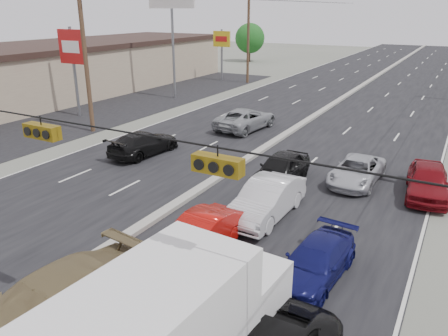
{
  "coord_description": "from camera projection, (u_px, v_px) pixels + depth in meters",
  "views": [
    {
      "loc": [
        10.49,
        -6.9,
        8.3
      ],
      "look_at": [
        2.37,
        7.65,
        2.2
      ],
      "focal_mm": 35.0,
      "sensor_mm": 36.0,
      "label": 1
    }
  ],
  "objects": [
    {
      "name": "ground",
      "position": [
        34.0,
        298.0,
        13.31
      ],
      "size": [
        200.0,
        200.0,
        0.0
      ],
      "primitive_type": "plane",
      "color": "#606356",
      "rests_on": "ground"
    },
    {
      "name": "road_surface",
      "position": [
        325.0,
        110.0,
        37.91
      ],
      "size": [
        20.0,
        160.0,
        0.02
      ],
      "primitive_type": "cube",
      "color": "black",
      "rests_on": "ground"
    },
    {
      "name": "center_median",
      "position": [
        325.0,
        109.0,
        37.87
      ],
      "size": [
        0.5,
        160.0,
        0.2
      ],
      "primitive_type": "cube",
      "color": "gray",
      "rests_on": "ground"
    },
    {
      "name": "strip_mall",
      "position": [
        66.0,
        70.0,
        44.91
      ],
      "size": [
        12.0,
        42.0,
        4.6
      ],
      "primitive_type": "cube",
      "color": "tan",
      "rests_on": "ground"
    },
    {
      "name": "parking_lot",
      "position": [
        135.0,
        101.0,
        41.59
      ],
      "size": [
        10.0,
        42.0,
        0.02
      ],
      "primitive_type": "cube",
      "color": "black",
      "rests_on": "ground"
    },
    {
      "name": "utility_pole_left_b",
      "position": [
        86.0,
        59.0,
        29.57
      ],
      "size": [
        1.6,
        0.3,
        10.0
      ],
      "color": "#422D1E",
      "rests_on": "ground"
    },
    {
      "name": "utility_pole_left_c",
      "position": [
        248.0,
        38.0,
        50.07
      ],
      "size": [
        1.6,
        0.3,
        10.0
      ],
      "color": "#422D1E",
      "rests_on": "ground"
    },
    {
      "name": "traffic_signals",
      "position": [
        39.0,
        129.0,
        10.78
      ],
      "size": [
        25.0,
        0.3,
        0.54
      ],
      "color": "black",
      "rests_on": "ground"
    },
    {
      "name": "pole_sign_mid",
      "position": [
        72.0,
        52.0,
        34.09
      ],
      "size": [
        2.6,
        0.25,
        7.0
      ],
      "color": "slate",
      "rests_on": "ground"
    },
    {
      "name": "pole_sign_billboard",
      "position": [
        171.0,
        2.0,
        39.85
      ],
      "size": [
        5.0,
        0.25,
        11.0
      ],
      "color": "slate",
      "rests_on": "ground"
    },
    {
      "name": "pole_sign_far",
      "position": [
        222.0,
        43.0,
        51.91
      ],
      "size": [
        2.2,
        0.25,
        6.0
      ],
      "color": "slate",
      "rests_on": "ground"
    },
    {
      "name": "tree_left_far",
      "position": [
        250.0,
        38.0,
        71.29
      ],
      "size": [
        4.8,
        4.8,
        6.12
      ],
      "color": "#382619",
      "rests_on": "ground"
    },
    {
      "name": "box_truck",
      "position": [
        173.0,
        335.0,
        9.32
      ],
      "size": [
        2.78,
        6.83,
        3.39
      ],
      "rotation": [
        0.0,
        0.0,
        -0.07
      ],
      "color": "black",
      "rests_on": "ground"
    },
    {
      "name": "tan_sedan",
      "position": [
        49.0,
        310.0,
        11.4
      ],
      "size": [
        3.2,
        6.32,
        1.76
      ],
      "primitive_type": "imported",
      "rotation": [
        0.0,
        0.0,
        -0.13
      ],
      "color": "olive",
      "rests_on": "ground"
    },
    {
      "name": "red_sedan",
      "position": [
        199.0,
        235.0,
        15.57
      ],
      "size": [
        1.72,
        4.27,
        1.38
      ],
      "primitive_type": "imported",
      "rotation": [
        0.0,
        0.0,
        -0.06
      ],
      "color": "#AF0F0A",
      "rests_on": "ground"
    },
    {
      "name": "queue_car_a",
      "position": [
        281.0,
        169.0,
        21.8
      ],
      "size": [
        1.92,
        4.5,
        1.52
      ],
      "primitive_type": "imported",
      "rotation": [
        0.0,
        0.0,
        -0.03
      ],
      "color": "black",
      "rests_on": "ground"
    },
    {
      "name": "queue_car_b",
      "position": [
        267.0,
        200.0,
        18.22
      ],
      "size": [
        1.82,
        4.86,
        1.58
      ],
      "primitive_type": "imported",
      "rotation": [
        0.0,
        0.0,
        -0.03
      ],
      "color": "silver",
      "rests_on": "ground"
    },
    {
      "name": "queue_car_c",
      "position": [
        357.0,
        171.0,
        21.87
      ],
      "size": [
        2.26,
        4.6,
        1.26
      ],
      "primitive_type": "imported",
      "rotation": [
        0.0,
        0.0,
        -0.04
      ],
      "color": "#ADAFB5",
      "rests_on": "ground"
    },
    {
      "name": "queue_car_d",
      "position": [
        315.0,
        262.0,
        14.07
      ],
      "size": [
        2.03,
        4.33,
        1.22
      ],
      "primitive_type": "imported",
      "rotation": [
        0.0,
        0.0,
        -0.08
      ],
      "color": "#101150",
      "rests_on": "ground"
    },
    {
      "name": "queue_car_e",
      "position": [
        428.0,
        181.0,
        20.22
      ],
      "size": [
        2.31,
        4.71,
        1.55
      ],
      "primitive_type": "imported",
      "rotation": [
        0.0,
        0.0,
        0.11
      ],
      "color": "maroon",
      "rests_on": "ground"
    },
    {
      "name": "oncoming_near",
      "position": [
        144.0,
        143.0,
        26.12
      ],
      "size": [
        2.39,
        4.98,
        1.4
      ],
      "primitive_type": "imported",
      "rotation": [
        0.0,
        0.0,
        3.05
      ],
      "color": "black",
      "rests_on": "ground"
    },
    {
      "name": "oncoming_far",
      "position": [
        246.0,
        119.0,
        31.61
      ],
      "size": [
        3.12,
        5.75,
        1.53
      ],
      "primitive_type": "imported",
      "rotation": [
        0.0,
        0.0,
        3.03
      ],
      "color": "gray",
      "rests_on": "ground"
    }
  ]
}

